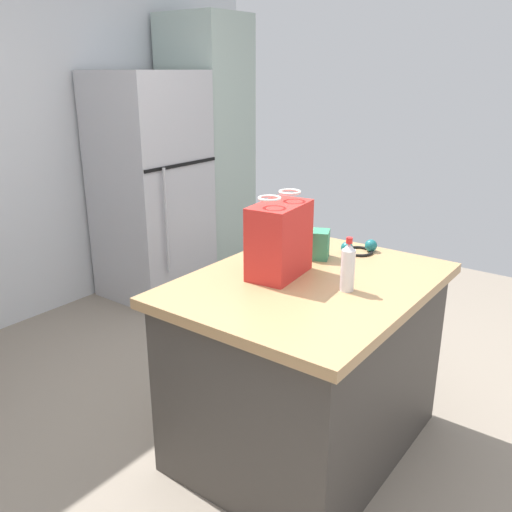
# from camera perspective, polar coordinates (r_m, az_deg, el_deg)

# --- Properties ---
(ground) EXTENTS (6.43, 6.43, 0.00)m
(ground) POSITION_cam_1_polar(r_m,az_deg,el_deg) (2.86, 1.37, -19.50)
(ground) COLOR gray
(kitchen_island) EXTENTS (1.26, 0.97, 0.88)m
(kitchen_island) POSITION_cam_1_polar(r_m,az_deg,el_deg) (2.67, 5.27, -11.19)
(kitchen_island) COLOR #423D38
(kitchen_island) RESTS_ON ground
(refrigerator) EXTENTS (0.76, 0.72, 1.77)m
(refrigerator) POSITION_cam_1_polar(r_m,az_deg,el_deg) (4.46, -10.87, 7.08)
(refrigerator) COLOR #B7B7BC
(refrigerator) RESTS_ON ground
(tall_cabinet) EXTENTS (0.56, 0.65, 2.21)m
(tall_cabinet) POSITION_cam_1_polar(r_m,az_deg,el_deg) (4.90, -5.12, 10.99)
(tall_cabinet) COLOR #9EB2A8
(tall_cabinet) RESTS_ON ground
(shopping_bag) EXTENTS (0.33, 0.22, 0.38)m
(shopping_bag) POSITION_cam_1_polar(r_m,az_deg,el_deg) (2.47, 2.45, 1.74)
(shopping_bag) COLOR red
(shopping_bag) RESTS_ON kitchen_island
(small_box) EXTENTS (0.14, 0.14, 0.14)m
(small_box) POSITION_cam_1_polar(r_m,az_deg,el_deg) (2.74, 6.52, 1.22)
(small_box) COLOR #388E66
(small_box) RESTS_ON kitchen_island
(bottle) EXTENTS (0.06, 0.06, 0.24)m
(bottle) POSITION_cam_1_polar(r_m,az_deg,el_deg) (2.34, 9.57, -1.14)
(bottle) COLOR white
(bottle) RESTS_ON kitchen_island
(ear_defenders) EXTENTS (0.21, 0.21, 0.06)m
(ear_defenders) POSITION_cam_1_polar(r_m,az_deg,el_deg) (2.87, 10.70, 0.78)
(ear_defenders) COLOR black
(ear_defenders) RESTS_ON kitchen_island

